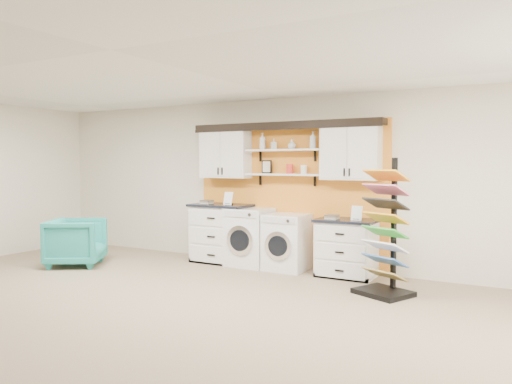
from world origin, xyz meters
The scene contains 22 objects.
floor centered at (0.00, 0.00, 0.00)m, with size 10.00×10.00×0.00m, color gray.
ceiling centered at (0.00, 0.00, 2.80)m, with size 10.00×10.00×0.00m, color white.
wall_back centered at (0.00, 4.00, 1.40)m, with size 10.00×10.00×0.00m, color beige.
accent_panel centered at (0.00, 3.96, 1.20)m, with size 3.40×0.07×2.40m, color orange.
upper_cabinet_left centered at (-1.13, 3.79, 1.88)m, with size 0.90×0.35×0.84m.
upper_cabinet_right centered at (1.13, 3.79, 1.88)m, with size 0.90×0.35×0.84m.
shelf_lower centered at (0.00, 3.80, 1.53)m, with size 1.32×0.28×0.03m, color white.
shelf_upper centered at (0.00, 3.80, 1.93)m, with size 1.32×0.28×0.03m, color white.
crown_molding centered at (0.00, 3.81, 2.33)m, with size 3.30×0.41×0.13m.
picture_frame centered at (-0.35, 3.85, 1.66)m, with size 0.18×0.02×0.22m.
canister_red centered at (0.10, 3.80, 1.62)m, with size 0.11×0.11×0.16m, color red.
canister_cream centered at (0.35, 3.80, 1.61)m, with size 0.10×0.10×0.14m, color silver.
base_cabinet_left centered at (-1.13, 3.64, 0.50)m, with size 1.03×0.66×1.01m.
base_cabinet_right centered at (1.13, 3.64, 0.44)m, with size 0.89×0.66×0.87m.
washer centered at (-0.55, 3.64, 0.48)m, with size 0.69×0.71×0.97m.
dryer centered at (0.14, 3.64, 0.45)m, with size 0.64×0.71×0.90m.
sample_rack centered at (1.91, 2.88, 0.56)m, with size 0.82×0.76×1.79m.
armchair centered at (-3.10, 2.22, 0.40)m, with size 0.84×0.87×0.79m, color teal.
soap_bottle_a centered at (-0.40, 3.80, 2.08)m, with size 0.11×0.11×0.27m, color silver.
soap_bottle_b centered at (-0.19, 3.80, 2.03)m, with size 0.08×0.08×0.17m, color silver.
soap_bottle_c centered at (0.14, 3.80, 2.02)m, with size 0.12×0.12×0.16m, color silver.
soap_bottle_d centered at (0.50, 3.80, 2.08)m, with size 0.11×0.11×0.27m, color silver.
Camera 1 is at (3.58, -3.54, 1.72)m, focal length 35.00 mm.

